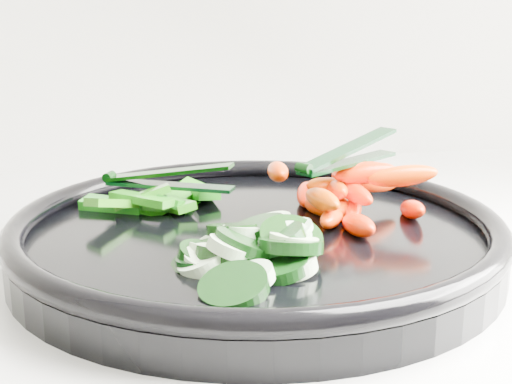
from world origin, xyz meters
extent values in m
cylinder|color=black|center=(0.33, 1.65, 0.94)|extent=(0.44, 0.44, 0.02)
torus|color=black|center=(0.33, 1.65, 0.96)|extent=(0.44, 0.44, 0.02)
cylinder|color=black|center=(0.29, 1.54, 0.96)|extent=(0.06, 0.06, 0.03)
cylinder|color=beige|center=(0.30, 1.55, 0.96)|extent=(0.04, 0.04, 0.02)
cylinder|color=black|center=(0.29, 1.59, 0.96)|extent=(0.06, 0.06, 0.03)
cylinder|color=#CFEEBE|center=(0.28, 1.60, 0.96)|extent=(0.04, 0.05, 0.02)
cylinder|color=black|center=(0.28, 1.59, 0.96)|extent=(0.05, 0.05, 0.02)
cylinder|color=beige|center=(0.29, 1.58, 0.96)|extent=(0.04, 0.04, 0.02)
cylinder|color=black|center=(0.32, 1.56, 0.96)|extent=(0.06, 0.06, 0.02)
cylinder|color=beige|center=(0.33, 1.56, 0.96)|extent=(0.05, 0.05, 0.02)
cylinder|color=black|center=(0.30, 1.61, 0.96)|extent=(0.05, 0.05, 0.02)
cylinder|color=beige|center=(0.29, 1.62, 0.96)|extent=(0.04, 0.04, 0.02)
cylinder|color=black|center=(0.28, 1.59, 0.96)|extent=(0.05, 0.05, 0.01)
cylinder|color=#B7D0A7|center=(0.29, 1.59, 0.96)|extent=(0.05, 0.05, 0.01)
cylinder|color=black|center=(0.28, 1.59, 0.96)|extent=(0.05, 0.05, 0.01)
cylinder|color=#D4F6C4|center=(0.28, 1.58, 0.96)|extent=(0.04, 0.04, 0.02)
cylinder|color=black|center=(0.28, 1.59, 0.96)|extent=(0.04, 0.04, 0.02)
cylinder|color=#D6FBC8|center=(0.28, 1.58, 0.96)|extent=(0.04, 0.04, 0.02)
cylinder|color=black|center=(0.33, 1.59, 0.97)|extent=(0.06, 0.06, 0.03)
cylinder|color=beige|center=(0.34, 1.60, 0.97)|extent=(0.04, 0.04, 0.02)
cylinder|color=black|center=(0.30, 1.62, 0.97)|extent=(0.04, 0.04, 0.02)
cylinder|color=#D7EFBF|center=(0.31, 1.61, 0.97)|extent=(0.04, 0.04, 0.01)
cylinder|color=black|center=(0.30, 1.58, 0.97)|extent=(0.05, 0.05, 0.03)
cylinder|color=#C9EABB|center=(0.29, 1.58, 0.97)|extent=(0.04, 0.04, 0.02)
cylinder|color=black|center=(0.34, 1.59, 0.97)|extent=(0.06, 0.06, 0.03)
cylinder|color=#B4CFA6|center=(0.34, 1.59, 0.97)|extent=(0.04, 0.04, 0.02)
cylinder|color=black|center=(0.32, 1.61, 0.97)|extent=(0.05, 0.05, 0.02)
cylinder|color=#E1FAC8|center=(0.33, 1.62, 0.97)|extent=(0.04, 0.04, 0.02)
cylinder|color=black|center=(0.33, 1.57, 0.97)|extent=(0.05, 0.06, 0.02)
cylinder|color=#E4F7C5|center=(0.34, 1.58, 0.97)|extent=(0.05, 0.05, 0.02)
ellipsoid|color=#F31500|center=(0.41, 1.66, 0.96)|extent=(0.03, 0.04, 0.02)
ellipsoid|color=#FF3400|center=(0.39, 1.65, 0.96)|extent=(0.04, 0.05, 0.02)
ellipsoid|color=#E34400|center=(0.40, 1.70, 0.96)|extent=(0.04, 0.05, 0.03)
ellipsoid|color=red|center=(0.46, 1.65, 0.96)|extent=(0.02, 0.05, 0.03)
ellipsoid|color=#FF3A00|center=(0.39, 1.68, 0.96)|extent=(0.03, 0.05, 0.02)
ellipsoid|color=#F61200|center=(0.40, 1.62, 0.96)|extent=(0.02, 0.05, 0.03)
ellipsoid|color=#F15A00|center=(0.40, 1.67, 0.96)|extent=(0.05, 0.04, 0.02)
ellipsoid|color=#F75100|center=(0.42, 1.73, 0.96)|extent=(0.03, 0.04, 0.02)
ellipsoid|color=#F31400|center=(0.39, 1.72, 0.96)|extent=(0.03, 0.05, 0.02)
ellipsoid|color=#EE6000|center=(0.38, 1.65, 0.98)|extent=(0.02, 0.06, 0.02)
ellipsoid|color=red|center=(0.42, 1.72, 0.98)|extent=(0.04, 0.06, 0.03)
ellipsoid|color=#E74700|center=(0.40, 1.67, 0.98)|extent=(0.02, 0.05, 0.02)
ellipsoid|color=#F71E00|center=(0.41, 1.67, 0.98)|extent=(0.03, 0.05, 0.02)
ellipsoid|color=#FF6800|center=(0.40, 1.68, 0.98)|extent=(0.05, 0.03, 0.03)
ellipsoid|color=#F91F00|center=(0.44, 1.69, 0.98)|extent=(0.06, 0.03, 0.02)
ellipsoid|color=#E92C00|center=(0.42, 1.67, 0.99)|extent=(0.05, 0.02, 0.03)
ellipsoid|color=#FF2900|center=(0.35, 1.69, 0.99)|extent=(0.02, 0.05, 0.02)
ellipsoid|color=#FF4300|center=(0.42, 1.67, 0.99)|extent=(0.05, 0.02, 0.02)
ellipsoid|color=#DF4500|center=(0.45, 1.65, 0.99)|extent=(0.06, 0.03, 0.03)
cube|color=#156109|center=(0.27, 1.72, 0.96)|extent=(0.03, 0.05, 0.02)
cube|color=#09660E|center=(0.28, 1.73, 0.96)|extent=(0.05, 0.06, 0.03)
cube|color=#10720A|center=(0.30, 1.75, 0.96)|extent=(0.03, 0.06, 0.02)
cube|color=#09600A|center=(0.26, 1.72, 0.96)|extent=(0.04, 0.02, 0.01)
cube|color=#12710A|center=(0.27, 1.74, 0.96)|extent=(0.06, 0.07, 0.03)
cube|color=#0A7111|center=(0.22, 1.73, 0.96)|extent=(0.06, 0.04, 0.01)
cube|color=#186C0A|center=(0.25, 1.72, 0.97)|extent=(0.05, 0.02, 0.02)
cube|color=#156409|center=(0.22, 1.71, 0.97)|extent=(0.04, 0.04, 0.02)
cube|color=#0B7310|center=(0.25, 1.71, 0.97)|extent=(0.05, 0.05, 0.01)
cylinder|color=black|center=(0.36, 1.65, 1.00)|extent=(0.01, 0.01, 0.01)
cube|color=black|center=(0.41, 1.68, 1.00)|extent=(0.10, 0.07, 0.00)
cube|color=black|center=(0.41, 1.68, 1.01)|extent=(0.10, 0.07, 0.02)
cylinder|color=black|center=(0.22, 1.75, 0.98)|extent=(0.01, 0.01, 0.01)
cube|color=black|center=(0.27, 1.73, 0.97)|extent=(0.10, 0.07, 0.00)
cube|color=black|center=(0.27, 1.73, 0.99)|extent=(0.10, 0.06, 0.02)
camera|label=1|loc=(0.21, 1.15, 1.12)|focal=50.00mm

